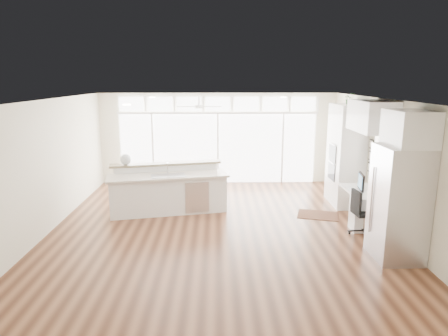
{
  "coord_description": "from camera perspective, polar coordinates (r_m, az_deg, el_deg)",
  "views": [
    {
      "loc": [
        -0.03,
        -7.88,
        3.1
      ],
      "look_at": [
        0.12,
        0.6,
        1.2
      ],
      "focal_mm": 32.0,
      "sensor_mm": 36.0,
      "label": 1
    }
  ],
  "objects": [
    {
      "name": "wall_left",
      "position": [
        8.79,
        -24.26,
        -0.0
      ],
      "size": [
        0.04,
        8.0,
        2.7
      ],
      "primitive_type": "cube",
      "color": "#EEE8CE",
      "rests_on": "floor"
    },
    {
      "name": "ceiling_fan",
      "position": [
        10.71,
        -3.6,
        9.27
      ],
      "size": [
        1.16,
        1.16,
        0.32
      ],
      "primitive_type": "cube",
      "color": "white",
      "rests_on": "ceiling"
    },
    {
      "name": "office_chair",
      "position": [
        8.62,
        19.51,
        -5.99
      ],
      "size": [
        0.52,
        0.48,
        0.91
      ],
      "primitive_type": "cube",
      "rotation": [
        0.0,
        0.0,
        0.1
      ],
      "color": "black",
      "rests_on": "floor"
    },
    {
      "name": "upper_cabinets",
      "position": [
        8.82,
        20.4,
        6.95
      ],
      "size": [
        0.64,
        1.3,
        0.64
      ],
      "primitive_type": "cube",
      "color": "white",
      "rests_on": "wall_right"
    },
    {
      "name": "monitor",
      "position": [
        9.0,
        19.02,
        -1.86
      ],
      "size": [
        0.15,
        0.48,
        0.4
      ],
      "primitive_type": "cube",
      "rotation": [
        0.0,
        0.0,
        -0.16
      ],
      "color": "black",
      "rests_on": "desk_nook"
    },
    {
      "name": "keyboard",
      "position": [
        8.99,
        17.91,
        -3.04
      ],
      "size": [
        0.15,
        0.35,
        0.02
      ],
      "primitive_type": "cube",
      "rotation": [
        0.0,
        0.0,
        0.05
      ],
      "color": "silver",
      "rests_on": "desk_nook"
    },
    {
      "name": "wall_front",
      "position": [
        4.26,
        -0.54,
        -11.66
      ],
      "size": [
        7.0,
        0.04,
        2.7
      ],
      "primitive_type": "cube",
      "color": "#EEE8CE",
      "rests_on": "floor"
    },
    {
      "name": "rug",
      "position": [
        9.59,
        13.29,
        -6.55
      ],
      "size": [
        1.07,
        0.9,
        0.01
      ],
      "primitive_type": "cube",
      "rotation": [
        0.0,
        0.0,
        -0.28
      ],
      "color": "#341A10",
      "rests_on": "floor"
    },
    {
      "name": "desk_nook",
      "position": [
        9.18,
        19.23,
        -5.34
      ],
      "size": [
        0.72,
        1.3,
        0.76
      ],
      "primitive_type": "cube",
      "color": "white",
      "rests_on": "floor"
    },
    {
      "name": "wall_right",
      "position": [
        8.81,
        22.6,
        0.18
      ],
      "size": [
        0.04,
        8.0,
        2.7
      ],
      "primitive_type": "cube",
      "color": "#EEE8CE",
      "rests_on": "floor"
    },
    {
      "name": "framed_photos",
      "position": [
        9.62,
        20.26,
        1.65
      ],
      "size": [
        0.06,
        0.22,
        0.8
      ],
      "primitive_type": "cube",
      "color": "black",
      "rests_on": "wall_right"
    },
    {
      "name": "wall_back",
      "position": [
        12.01,
        -0.88,
        4.24
      ],
      "size": [
        7.0,
        0.04,
        2.7
      ],
      "primitive_type": "cube",
      "color": "#EEE8CE",
      "rests_on": "floor"
    },
    {
      "name": "kitchen_island",
      "position": [
        9.5,
        -7.95,
        -3.05
      ],
      "size": [
        2.95,
        1.6,
        1.11
      ],
      "primitive_type": "cube",
      "rotation": [
        0.0,
        0.0,
        0.21
      ],
      "color": "white",
      "rests_on": "floor"
    },
    {
      "name": "recessed_lights",
      "position": [
        8.09,
        -0.83,
        9.64
      ],
      "size": [
        3.4,
        3.0,
        0.02
      ],
      "primitive_type": "cube",
      "color": "white",
      "rests_on": "ceiling"
    },
    {
      "name": "fridge_cabinet",
      "position": [
        7.32,
        25.01,
        5.16
      ],
      "size": [
        0.64,
        0.9,
        0.6
      ],
      "primitive_type": "cube",
      "color": "white",
      "rests_on": "wall_right"
    },
    {
      "name": "refrigerator",
      "position": [
        7.55,
        23.68,
        -4.64
      ],
      "size": [
        0.76,
        0.9,
        2.0
      ],
      "primitive_type": "cube",
      "color": "silver",
      "rests_on": "floor"
    },
    {
      "name": "transom_row",
      "position": [
        11.84,
        -0.9,
        9.13
      ],
      "size": [
        5.9,
        0.06,
        0.4
      ],
      "primitive_type": "cube",
      "color": "white",
      "rests_on": "wall_back"
    },
    {
      "name": "potted_plant",
      "position": [
        10.21,
        17.47,
        9.28
      ],
      "size": [
        0.29,
        0.31,
        0.21
      ],
      "primitive_type": "imported",
      "rotation": [
        0.0,
        0.0,
        0.16
      ],
      "color": "#255323",
      "rests_on": "oven_cabinet"
    },
    {
      "name": "oven_cabinet",
      "position": [
        10.36,
        16.97,
        1.78
      ],
      "size": [
        0.64,
        1.2,
        2.5
      ],
      "primitive_type": "cube",
      "color": "white",
      "rests_on": "floor"
    },
    {
      "name": "ceiling",
      "position": [
        7.89,
        -0.83,
        9.71
      ],
      "size": [
        7.0,
        8.0,
        0.02
      ],
      "primitive_type": "cube",
      "color": "silver",
      "rests_on": "wall_back"
    },
    {
      "name": "glass_wall",
      "position": [
        12.0,
        -0.88,
        2.78
      ],
      "size": [
        5.8,
        0.06,
        2.08
      ],
      "primitive_type": "cube",
      "color": "white",
      "rests_on": "wall_back"
    },
    {
      "name": "desk_window",
      "position": [
        9.03,
        21.73,
        1.83
      ],
      "size": [
        0.04,
        0.85,
        0.85
      ],
      "primitive_type": "cube",
      "color": "silver",
      "rests_on": "wall_right"
    },
    {
      "name": "floor",
      "position": [
        8.47,
        -0.77,
        -8.92
      ],
      "size": [
        7.0,
        8.0,
        0.02
      ],
      "primitive_type": "cube",
      "color": "#462415",
      "rests_on": "ground"
    },
    {
      "name": "fishbowl",
      "position": [
        9.71,
        -13.87,
        1.19
      ],
      "size": [
        0.31,
        0.31,
        0.26
      ],
      "primitive_type": "sphere",
      "rotation": [
        0.0,
        0.0,
        0.2
      ],
      "color": "silver",
      "rests_on": "kitchen_island"
    }
  ]
}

